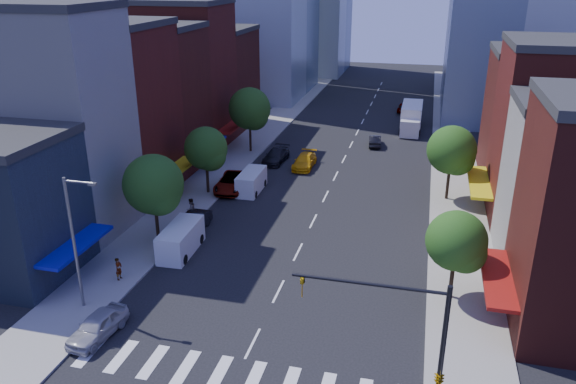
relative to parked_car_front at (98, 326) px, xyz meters
name	(u,v)px	position (x,y,z in m)	size (l,w,h in m)	color
ground	(253,343)	(9.30, 1.60, -0.76)	(220.00, 220.00, 0.00)	black
sidewalk_left	(253,142)	(-3.20, 41.60, -0.68)	(5.00, 120.00, 0.15)	gray
sidewalk_right	(453,156)	(21.80, 41.60, -0.68)	(5.00, 120.00, 0.15)	gray
crosswalk	(236,376)	(9.30, -1.40, -0.75)	(19.00, 3.00, 0.01)	silver
bldg_left_1	(48,125)	(-11.70, 13.60, 8.24)	(12.00, 8.00, 18.00)	beige
bldg_left_2	(105,113)	(-11.70, 22.10, 7.24)	(12.00, 9.00, 16.00)	#581A14
bldg_left_3	(147,99)	(-11.70, 30.60, 6.74)	(12.00, 8.00, 15.00)	#4B1712
bldg_left_4	(179,77)	(-11.70, 39.10, 7.74)	(12.00, 9.00, 17.00)	#581A14
bldg_left_5	(208,79)	(-11.70, 48.60, 5.74)	(12.00, 10.00, 13.00)	#4B1712
bldg_right_2	(571,137)	(30.30, 25.60, 6.74)	(12.00, 10.00, 15.00)	#581A14
bldg_right_3	(548,120)	(30.30, 35.60, 5.74)	(12.00, 10.00, 13.00)	#4B1712
traffic_signal	(429,360)	(19.24, -2.90, 3.40)	(7.24, 2.24, 8.00)	black
streetlight	(75,236)	(-2.51, 2.60, 4.52)	(2.25, 0.25, 9.00)	slate
tree_left_near	(155,187)	(-2.05, 12.52, 4.11)	(4.80, 4.80, 7.30)	black
tree_left_mid	(207,150)	(-2.05, 23.52, 3.77)	(4.20, 4.20, 6.65)	black
tree_left_far	(251,110)	(-2.05, 37.52, 4.45)	(5.00, 5.00, 7.75)	black
tree_right_near	(459,244)	(20.95, 9.52, 3.43)	(4.00, 4.00, 6.20)	black
tree_right_far	(453,152)	(20.95, 27.52, 4.11)	(4.60, 4.60, 7.20)	black
parked_car_front	(98,326)	(0.00, 0.00, 0.00)	(1.79, 4.45, 1.52)	#A8A7AC
parked_car_second	(193,223)	(-0.20, 15.13, 0.00)	(1.61, 4.62, 1.52)	black
parked_car_third	(232,182)	(-0.20, 25.04, 0.06)	(2.73, 5.91, 1.64)	#999999
parked_car_rear	(276,156)	(1.80, 34.68, -0.01)	(2.11, 5.18, 1.50)	black
cargo_van_near	(180,240)	(0.36, 11.25, 0.34)	(2.28, 5.28, 2.22)	white
cargo_van_far	(251,182)	(1.80, 25.12, 0.26)	(2.02, 4.85, 2.06)	white
taxi	(305,161)	(5.42, 33.57, -0.01)	(2.09, 5.13, 1.49)	#FAB40D
traffic_car_oncoming	(375,140)	(12.22, 43.90, -0.08)	(1.43, 4.11, 1.36)	black
traffic_car_far	(404,107)	(14.78, 63.09, -0.03)	(1.71, 4.26, 1.45)	#999999
box_truck	(411,119)	(16.30, 52.33, 0.93)	(2.79, 8.86, 3.57)	silver
pedestrian_near	(119,269)	(-2.10, 6.22, 0.23)	(0.61, 0.40, 1.67)	#999999
pedestrian_far	(191,209)	(-1.20, 17.05, 0.38)	(0.96, 0.75, 1.98)	#999999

